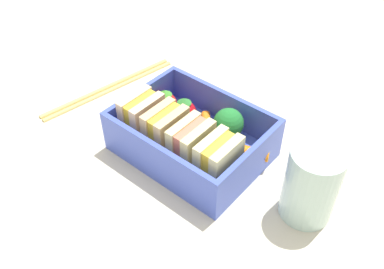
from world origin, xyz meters
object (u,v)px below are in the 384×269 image
sandwich_left (218,161)px  chopstick_pair (109,87)px  carrot_stick_left (207,129)px  sandwich_center_left (191,145)px  strawberry_far_left (165,103)px  sandwich_center_right (142,117)px  drinking_glass (311,184)px  strawberry_left (184,112)px  carrot_stick_far_left (247,151)px  sandwich_center (166,131)px  broccoli_floret (228,124)px

sandwich_left → chopstick_pair: size_ratio=0.26×
sandwich_left → carrot_stick_left: sandwich_left is taller
sandwich_center_left → strawberry_far_left: size_ratio=1.52×
sandwich_center_right → strawberry_far_left: size_ratio=1.52×
sandwich_left → sandwich_center_left: size_ratio=1.00×
sandwich_center_left → drinking_glass: drinking_glass is taller
sandwich_left → chopstick_pair: bearing=-11.4°
strawberry_left → drinking_glass: size_ratio=0.43×
sandwich_center_left → carrot_stick_far_left: sandwich_center_left is taller
strawberry_left → drinking_glass: 17.94cm
sandwich_center → strawberry_far_left: 6.42cm
carrot_stick_left → sandwich_center: bearing=69.8°
sandwich_left → sandwich_center_right: (11.04, 0.00, 0.00)cm
sandwich_center_right → drinking_glass: bearing=-171.2°
sandwich_center_right → broccoli_floret: bearing=-146.8°
carrot_stick_far_left → strawberry_far_left: (12.11, 0.28, 0.92)cm
sandwich_center → drinking_glass: drinking_glass is taller
sandwich_left → sandwich_center: same height
sandwich_center_left → carrot_stick_left: sandwich_center_left is taller
sandwich_center_left → sandwich_center: size_ratio=1.00×
sandwich_left → strawberry_far_left: bearing=-21.5°
carrot_stick_far_left → chopstick_pair: size_ratio=0.24×
sandwich_center_right → carrot_stick_far_left: bearing=-156.9°
sandwich_center_left → strawberry_far_left: (8.01, -4.60, -1.10)cm
sandwich_center_left → sandwich_center: 3.68cm
strawberry_far_left → sandwich_center_left: bearing=150.1°
strawberry_far_left → sandwich_center_right: bearing=98.0°
carrot_stick_left → drinking_glass: drinking_glass is taller
strawberry_far_left → strawberry_left: bearing=-174.5°
carrot_stick_far_left → strawberry_left: 9.29cm
carrot_stick_far_left → drinking_glass: (-8.56, 1.78, 2.30)cm
strawberry_left → chopstick_pair: bearing=1.5°
sandwich_center → sandwich_left: bearing=180.0°
carrot_stick_far_left → strawberry_left: strawberry_left is taller
sandwich_center_right → strawberry_left: size_ratio=1.52×
sandwich_center_right → strawberry_left: bearing=-114.5°
strawberry_left → sandwich_center: bearing=106.7°
sandwich_center → strawberry_left: (1.46, -4.88, -1.09)cm
sandwich_center_right → sandwich_center: bearing=180.0°
carrot_stick_left → sandwich_center_left: bearing=109.7°
sandwich_center_right → drinking_glass: size_ratio=0.65×
sandwich_left → strawberry_far_left: (11.69, -4.60, -1.10)cm
strawberry_far_left → carrot_stick_left: bearing=-175.7°
drinking_glass → sandwich_center_right: bearing=8.8°
sandwich_center → broccoli_floret: size_ratio=1.19×
chopstick_pair → sandwich_center: bearing=163.2°
broccoli_floret → carrot_stick_left: bearing=7.8°
sandwich_left → carrot_stick_far_left: (-0.42, -4.88, -2.02)cm
sandwich_center → broccoli_floret: (-4.66, -5.46, -0.05)cm
sandwich_center_left → carrot_stick_left: (1.81, -5.07, -2.10)cm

